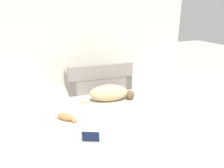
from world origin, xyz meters
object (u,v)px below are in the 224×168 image
object	(u,v)px
dog	(110,93)
cat	(67,117)
couch	(98,80)
laptop_open	(90,140)

from	to	relation	value
dog	cat	distance (m)	1.38
couch	cat	world-z (taller)	couch
laptop_open	couch	bearing A→B (deg)	94.07
dog	cat	xyz separation A→B (m)	(-1.23, -0.61, -0.13)
couch	dog	world-z (taller)	couch
dog	laptop_open	world-z (taller)	dog
cat	dog	bearing A→B (deg)	72.79
dog	cat	bearing A→B (deg)	-141.30
couch	laptop_open	size ratio (longest dim) A/B	4.54
dog	cat	size ratio (longest dim) A/B	3.09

